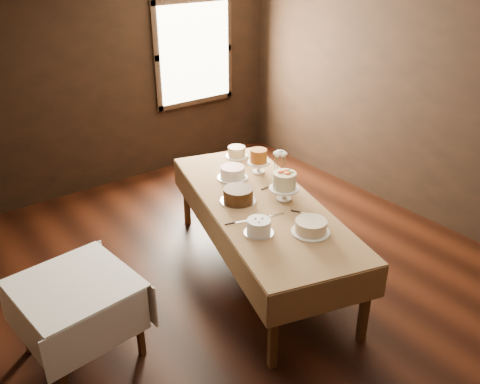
% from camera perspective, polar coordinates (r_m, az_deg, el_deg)
% --- Properties ---
extents(floor, '(5.00, 6.00, 0.01)m').
position_cam_1_polar(floor, '(5.00, 1.41, -10.59)').
color(floor, black).
rests_on(floor, ground).
extents(wall_back, '(5.00, 0.02, 2.80)m').
position_cam_1_polar(wall_back, '(6.78, -14.82, 12.02)').
color(wall_back, black).
rests_on(wall_back, ground).
extents(wall_right, '(0.02, 6.00, 2.80)m').
position_cam_1_polar(wall_right, '(6.10, 20.55, 9.58)').
color(wall_right, black).
rests_on(wall_right, ground).
extents(window, '(1.10, 0.05, 1.30)m').
position_cam_1_polar(window, '(7.26, -5.12, 15.36)').
color(window, '#FFEABF').
rests_on(window, wall_back).
extents(display_table, '(1.68, 2.76, 0.80)m').
position_cam_1_polar(display_table, '(4.81, 2.37, -1.72)').
color(display_table, '#3E2512').
rests_on(display_table, ground).
extents(side_table, '(0.92, 0.92, 0.70)m').
position_cam_1_polar(side_table, '(4.13, -18.09, -10.60)').
color(side_table, '#3E2512').
rests_on(side_table, ground).
extents(cake_speckled, '(0.28, 0.28, 0.12)m').
position_cam_1_polar(cake_speckled, '(5.74, -0.38, 4.52)').
color(cake_speckled, white).
rests_on(cake_speckled, display_table).
extents(cake_lattice, '(0.32, 0.32, 0.12)m').
position_cam_1_polar(cake_lattice, '(5.22, -0.85, 2.12)').
color(cake_lattice, white).
rests_on(cake_lattice, display_table).
extents(cake_caramel, '(0.24, 0.24, 0.27)m').
position_cam_1_polar(cake_caramel, '(5.32, 2.10, 3.36)').
color(cake_caramel, white).
rests_on(cake_caramel, display_table).
extents(cake_chocolate, '(0.34, 0.34, 0.13)m').
position_cam_1_polar(cake_chocolate, '(4.75, -0.20, -0.37)').
color(cake_chocolate, silver).
rests_on(cake_chocolate, display_table).
extents(cake_flowers, '(0.29, 0.29, 0.29)m').
position_cam_1_polar(cake_flowers, '(4.78, 5.00, 0.49)').
color(cake_flowers, white).
rests_on(cake_flowers, display_table).
extents(cake_swirl, '(0.28, 0.28, 0.13)m').
position_cam_1_polar(cake_swirl, '(4.25, 2.13, -3.98)').
color(cake_swirl, silver).
rests_on(cake_swirl, display_table).
extents(cake_cream, '(0.35, 0.35, 0.11)m').
position_cam_1_polar(cake_cream, '(4.31, 7.99, -3.92)').
color(cake_cream, white).
rests_on(cake_cream, display_table).
extents(cake_server_a, '(0.24, 0.08, 0.01)m').
position_cam_1_polar(cake_server_a, '(4.56, 4.08, -2.56)').
color(cake_server_a, silver).
rests_on(cake_server_a, display_table).
extents(cake_server_b, '(0.14, 0.22, 0.01)m').
position_cam_1_polar(cake_server_b, '(4.60, 7.74, -2.47)').
color(cake_server_b, silver).
rests_on(cake_server_b, display_table).
extents(cake_server_c, '(0.08, 0.24, 0.01)m').
position_cam_1_polar(cake_server_c, '(5.03, 0.36, 0.47)').
color(cake_server_c, silver).
rests_on(cake_server_c, display_table).
extents(cake_server_d, '(0.24, 0.04, 0.01)m').
position_cam_1_polar(cake_server_d, '(5.10, 3.77, 0.81)').
color(cake_server_d, silver).
rests_on(cake_server_d, display_table).
extents(cake_server_e, '(0.23, 0.10, 0.01)m').
position_cam_1_polar(cake_server_e, '(4.45, 0.33, -3.32)').
color(cake_server_e, silver).
rests_on(cake_server_e, display_table).
extents(flower_vase, '(0.17, 0.17, 0.12)m').
position_cam_1_polar(flower_vase, '(5.16, 4.46, 1.84)').
color(flower_vase, '#2D2823').
rests_on(flower_vase, display_table).
extents(flower_bouquet, '(0.14, 0.14, 0.20)m').
position_cam_1_polar(flower_bouquet, '(5.09, 4.53, 3.70)').
color(flower_bouquet, white).
rests_on(flower_bouquet, flower_vase).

